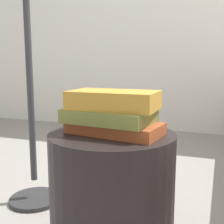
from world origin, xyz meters
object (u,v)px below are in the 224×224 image
at_px(side_table, 112,194).
at_px(book_olive, 109,115).
at_px(book_rust, 115,128).
at_px(book_ochre, 114,100).

bearing_deg(side_table, book_olive, -135.27).
relative_size(book_rust, book_ochre, 1.08).
xyz_separation_m(side_table, book_rust, (0.01, -0.01, 0.23)).
relative_size(side_table, book_ochre, 1.55).
bearing_deg(book_ochre, book_rust, 8.87).
bearing_deg(book_olive, book_ochre, 6.62).
distance_m(book_rust, book_olive, 0.04).
bearing_deg(book_olive, book_rust, 7.87).
bearing_deg(book_rust, book_ochre, -163.87).
relative_size(book_olive, book_ochre, 0.99).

